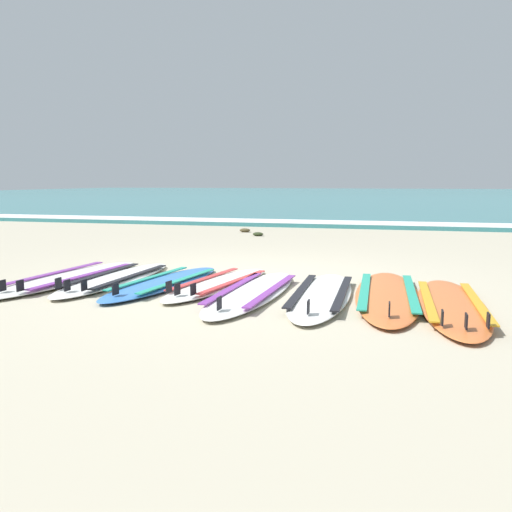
% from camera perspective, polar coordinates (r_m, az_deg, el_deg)
% --- Properties ---
extents(ground_plane, '(80.00, 80.00, 0.00)m').
position_cam_1_polar(ground_plane, '(5.82, -0.77, -2.86)').
color(ground_plane, '#B7AD93').
extents(sea, '(80.00, 60.00, 0.10)m').
position_cam_1_polar(sea, '(42.36, 12.12, 6.72)').
color(sea, teal).
rests_on(sea, ground).
extents(wave_foam_strip, '(80.00, 1.21, 0.11)m').
position_cam_1_polar(wave_foam_strip, '(13.05, 7.57, 3.56)').
color(wave_foam_strip, white).
rests_on(wave_foam_strip, ground).
extents(surfboard_0, '(0.87, 2.46, 0.18)m').
position_cam_1_polar(surfboard_0, '(6.23, -20.13, -2.28)').
color(surfboard_0, silver).
rests_on(surfboard_0, ground).
extents(surfboard_1, '(0.67, 2.21, 0.18)m').
position_cam_1_polar(surfboard_1, '(6.01, -15.35, -2.44)').
color(surfboard_1, white).
rests_on(surfboard_1, ground).
extents(surfboard_2, '(0.86, 2.16, 0.18)m').
position_cam_1_polar(surfboard_2, '(5.66, -10.20, -2.93)').
color(surfboard_2, '#3875CC').
rests_on(surfboard_2, ground).
extents(surfboard_3, '(0.91, 2.08, 0.18)m').
position_cam_1_polar(surfboard_3, '(5.54, -4.14, -3.07)').
color(surfboard_3, white).
rests_on(surfboard_3, ground).
extents(surfboard_4, '(0.73, 2.29, 0.18)m').
position_cam_1_polar(surfboard_4, '(5.10, -0.36, -4.04)').
color(surfboard_4, white).
rests_on(surfboard_4, ground).
extents(surfboard_5, '(0.57, 2.23, 0.18)m').
position_cam_1_polar(surfboard_5, '(5.03, 7.31, -4.29)').
color(surfboard_5, white).
rests_on(surfboard_5, ground).
extents(surfboard_6, '(0.63, 2.44, 0.18)m').
position_cam_1_polar(surfboard_6, '(5.15, 14.44, -4.18)').
color(surfboard_6, orange).
rests_on(surfboard_6, ground).
extents(surfboard_7, '(0.60, 2.31, 0.18)m').
position_cam_1_polar(surfboard_7, '(4.92, 20.97, -5.07)').
color(surfboard_7, orange).
rests_on(surfboard_7, ground).
extents(seaweed_clump_near_shoreline, '(0.24, 0.19, 0.08)m').
position_cam_1_polar(seaweed_clump_near_shoreline, '(11.43, -1.24, 2.89)').
color(seaweed_clump_near_shoreline, '#4C4228').
rests_on(seaweed_clump_near_shoreline, ground).
extents(seaweed_clump_mid_sand, '(0.22, 0.18, 0.08)m').
position_cam_1_polar(seaweed_clump_mid_sand, '(10.62, 0.23, 2.46)').
color(seaweed_clump_mid_sand, '#2D381E').
rests_on(seaweed_clump_mid_sand, ground).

